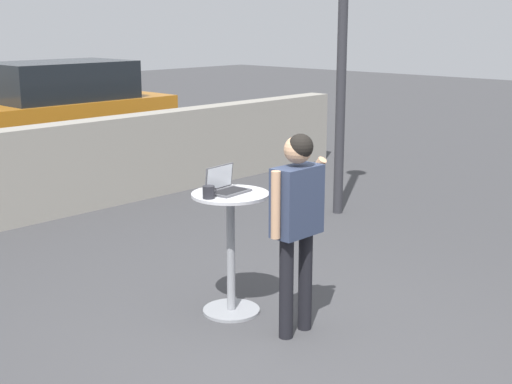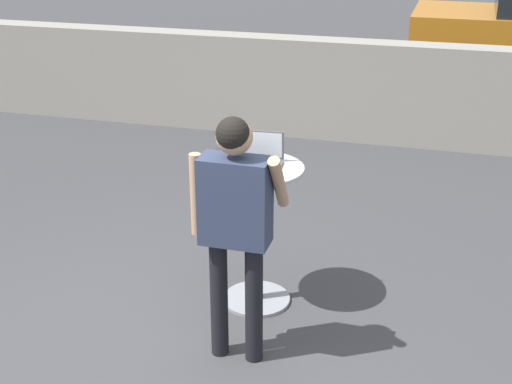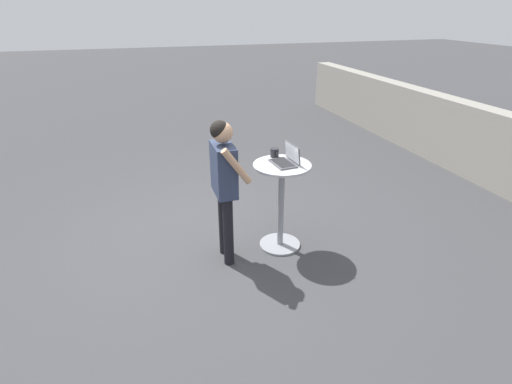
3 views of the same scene
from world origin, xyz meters
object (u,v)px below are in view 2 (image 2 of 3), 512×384
(laptop, at_px, (258,158))
(standing_person, at_px, (235,213))
(coffee_mug, at_px, (222,156))
(cafe_table, at_px, (257,222))

(laptop, relative_size, standing_person, 0.22)
(coffee_mug, bearing_deg, laptop, 11.50)
(cafe_table, distance_m, standing_person, 0.76)
(cafe_table, distance_m, coffee_mug, 0.52)
(coffee_mug, distance_m, standing_person, 0.73)
(coffee_mug, xyz_separation_m, standing_person, (0.29, -0.66, -0.08))
(cafe_table, xyz_separation_m, laptop, (-0.00, 0.05, 0.46))
(standing_person, bearing_deg, coffee_mug, 113.88)
(laptop, bearing_deg, coffee_mug, -168.50)
(cafe_table, relative_size, standing_person, 0.65)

